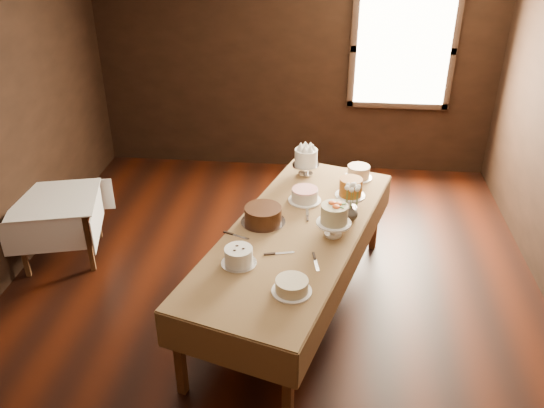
{
  "coord_description": "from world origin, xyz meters",
  "views": [
    {
      "loc": [
        0.42,
        -3.97,
        3.3
      ],
      "look_at": [
        0.0,
        0.2,
        0.95
      ],
      "focal_mm": 37.34,
      "sensor_mm": 36.0,
      "label": 1
    }
  ],
  "objects_px": {
    "cake_server_b": "(316,265)",
    "cake_lattice": "(305,196)",
    "cake_speckled": "(358,172)",
    "cake_chocolate": "(263,216)",
    "cake_swirl": "(239,257)",
    "cake_flowers": "(334,222)",
    "flower_vase": "(351,213)",
    "display_table": "(295,237)",
    "cake_server_e": "(241,237)",
    "cake_server_d": "(340,217)",
    "side_table": "(56,205)",
    "cake_server_a": "(285,253)",
    "cake_server_c": "(307,212)",
    "cake_meringue": "(306,163)",
    "cake_caramel": "(350,195)",
    "cake_cream": "(292,286)"
  },
  "relations": [
    {
      "from": "display_table",
      "to": "cake_chocolate",
      "type": "relative_size",
      "value": 6.42
    },
    {
      "from": "cake_speckled",
      "to": "cake_server_a",
      "type": "height_order",
      "value": "cake_speckled"
    },
    {
      "from": "display_table",
      "to": "side_table",
      "type": "height_order",
      "value": "display_table"
    },
    {
      "from": "display_table",
      "to": "cake_speckled",
      "type": "bearing_deg",
      "value": 61.85
    },
    {
      "from": "cake_lattice",
      "to": "cake_swirl",
      "type": "height_order",
      "value": "cake_swirl"
    },
    {
      "from": "cake_chocolate",
      "to": "display_table",
      "type": "bearing_deg",
      "value": -19.19
    },
    {
      "from": "cake_server_b",
      "to": "cake_lattice",
      "type": "bearing_deg",
      "value": 177.46
    },
    {
      "from": "cake_lattice",
      "to": "cake_server_b",
      "type": "bearing_deg",
      "value": -82.05
    },
    {
      "from": "cake_speckled",
      "to": "cake_swirl",
      "type": "bearing_deg",
      "value": -121.34
    },
    {
      "from": "cake_lattice",
      "to": "cake_flowers",
      "type": "height_order",
      "value": "cake_flowers"
    },
    {
      "from": "cake_caramel",
      "to": "cake_server_b",
      "type": "bearing_deg",
      "value": -106.12
    },
    {
      "from": "flower_vase",
      "to": "cake_speckled",
      "type": "bearing_deg",
      "value": 83.56
    },
    {
      "from": "cake_server_d",
      "to": "cake_server_e",
      "type": "distance_m",
      "value": 0.89
    },
    {
      "from": "cake_flowers",
      "to": "flower_vase",
      "type": "xyz_separation_m",
      "value": [
        0.15,
        0.27,
        -0.06
      ]
    },
    {
      "from": "cake_server_c",
      "to": "cake_cream",
      "type": "bearing_deg",
      "value": 173.15
    },
    {
      "from": "cake_server_a",
      "to": "cake_server_b",
      "type": "xyz_separation_m",
      "value": [
        0.25,
        -0.14,
        0.0
      ]
    },
    {
      "from": "cake_server_b",
      "to": "cake_meringue",
      "type": "bearing_deg",
      "value": 175.36
    },
    {
      "from": "cake_chocolate",
      "to": "cake_server_a",
      "type": "relative_size",
      "value": 1.83
    },
    {
      "from": "cake_server_b",
      "to": "cake_swirl",
      "type": "bearing_deg",
      "value": -96.96
    },
    {
      "from": "cake_server_d",
      "to": "cake_meringue",
      "type": "bearing_deg",
      "value": 101.21
    },
    {
      "from": "cake_speckled",
      "to": "cake_lattice",
      "type": "xyz_separation_m",
      "value": [
        -0.5,
        -0.51,
        -0.01
      ]
    },
    {
      "from": "cake_meringue",
      "to": "flower_vase",
      "type": "height_order",
      "value": "cake_meringue"
    },
    {
      "from": "display_table",
      "to": "cake_server_e",
      "type": "height_order",
      "value": "cake_server_e"
    },
    {
      "from": "cake_server_b",
      "to": "cake_server_d",
      "type": "height_order",
      "value": "same"
    },
    {
      "from": "cake_server_b",
      "to": "flower_vase",
      "type": "relative_size",
      "value": 1.85
    },
    {
      "from": "cake_caramel",
      "to": "side_table",
      "type": "bearing_deg",
      "value": 176.42
    },
    {
      "from": "cake_flowers",
      "to": "cake_server_e",
      "type": "bearing_deg",
      "value": -171.76
    },
    {
      "from": "display_table",
      "to": "cake_server_a",
      "type": "bearing_deg",
      "value": -99.73
    },
    {
      "from": "cake_swirl",
      "to": "cake_server_d",
      "type": "relative_size",
      "value": 1.13
    },
    {
      "from": "cake_chocolate",
      "to": "cake_server_b",
      "type": "relative_size",
      "value": 1.83
    },
    {
      "from": "cake_chocolate",
      "to": "cake_swirl",
      "type": "bearing_deg",
      "value": -100.44
    },
    {
      "from": "cake_lattice",
      "to": "cake_server_e",
      "type": "bearing_deg",
      "value": -126.13
    },
    {
      "from": "cake_caramel",
      "to": "cake_flowers",
      "type": "relative_size",
      "value": 0.99
    },
    {
      "from": "cake_flowers",
      "to": "cake_server_e",
      "type": "xyz_separation_m",
      "value": [
        -0.74,
        -0.11,
        -0.12
      ]
    },
    {
      "from": "cake_server_c",
      "to": "cake_server_e",
      "type": "height_order",
      "value": "same"
    },
    {
      "from": "cake_meringue",
      "to": "cake_server_c",
      "type": "distance_m",
      "value": 0.75
    },
    {
      "from": "cake_server_b",
      "to": "cake_speckled",
      "type": "bearing_deg",
      "value": 156.18
    },
    {
      "from": "side_table",
      "to": "flower_vase",
      "type": "bearing_deg",
      "value": -7.36
    },
    {
      "from": "display_table",
      "to": "cake_speckled",
      "type": "relative_size",
      "value": 9.78
    },
    {
      "from": "cake_flowers",
      "to": "cake_swirl",
      "type": "xyz_separation_m",
      "value": [
        -0.7,
        -0.48,
        -0.06
      ]
    },
    {
      "from": "cake_lattice",
      "to": "cake_server_b",
      "type": "xyz_separation_m",
      "value": [
        0.14,
        -1.0,
        -0.05
      ]
    },
    {
      "from": "cake_speckled",
      "to": "cake_caramel",
      "type": "relative_size",
      "value": 0.95
    },
    {
      "from": "display_table",
      "to": "cake_caramel",
      "type": "distance_m",
      "value": 0.64
    },
    {
      "from": "cake_swirl",
      "to": "cake_speckled",
      "type": "bearing_deg",
      "value": 58.66
    },
    {
      "from": "display_table",
      "to": "cake_swirl",
      "type": "distance_m",
      "value": 0.66
    },
    {
      "from": "cake_lattice",
      "to": "flower_vase",
      "type": "relative_size",
      "value": 2.45
    },
    {
      "from": "cake_flowers",
      "to": "cake_speckled",
      "type": "bearing_deg",
      "value": 77.48
    },
    {
      "from": "cake_flowers",
      "to": "cake_caramel",
      "type": "bearing_deg",
      "value": 73.07
    },
    {
      "from": "side_table",
      "to": "cake_server_e",
      "type": "height_order",
      "value": "cake_server_e"
    },
    {
      "from": "cake_server_a",
      "to": "flower_vase",
      "type": "distance_m",
      "value": 0.77
    }
  ]
}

